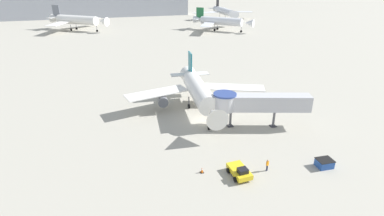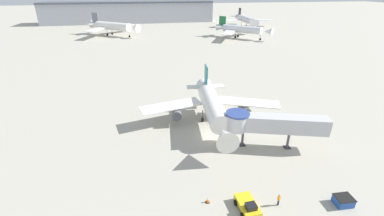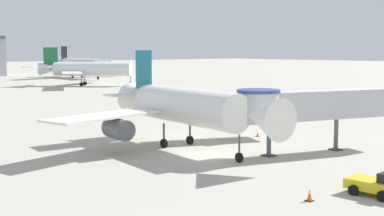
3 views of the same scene
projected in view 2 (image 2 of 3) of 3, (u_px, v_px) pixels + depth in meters
The scene contains 12 objects.
ground_plane at pixel (211, 136), 48.99m from camera, with size 800.00×800.00×0.00m, color #A8A393.
main_airplane at pixel (212, 106), 51.32m from camera, with size 29.45×25.49×10.06m.
jet_bridge at pixel (268, 123), 43.82m from camera, with size 16.89×7.77×6.42m.
pushback_tug_yellow at pixel (248, 205), 32.53m from camera, with size 2.68×4.01×1.71m.
service_container_blue at pixel (343, 201), 33.44m from camera, with size 2.39×1.97×1.21m.
traffic_cone_starboard_wing at pixel (262, 118), 55.12m from camera, with size 0.39×0.39×0.65m.
traffic_cone_apron_front at pixel (208, 200), 33.83m from camera, with size 0.51×0.51×0.84m.
ground_crew_marshaller at pixel (279, 199), 33.12m from camera, with size 0.40×0.32×1.83m.
background_jet_gray_tail at pixel (112, 26), 145.48m from camera, with size 30.45×29.76×11.92m.
background_jet_green_tail at pixel (241, 29), 138.49m from camera, with size 27.65×27.65×10.75m.
background_jet_black_tail at pixel (245, 19), 176.63m from camera, with size 40.34×37.32×11.37m.
terminal_building at pixel (130, 12), 197.45m from camera, with size 126.19×21.19×15.36m.
Camera 2 is at (-11.73, -40.38, 25.97)m, focal length 24.00 mm.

